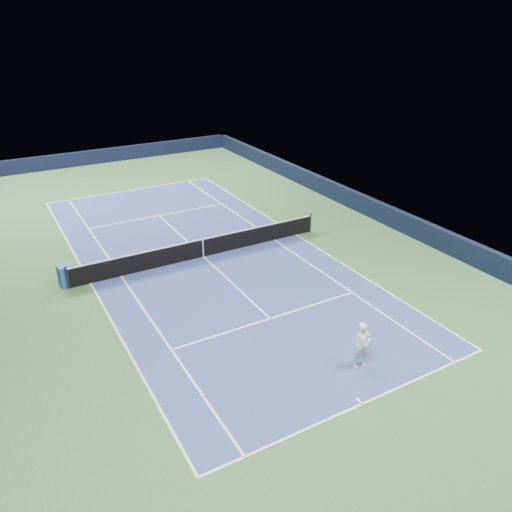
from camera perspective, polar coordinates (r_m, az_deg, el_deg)
ground at (r=24.75m, az=-6.03°, el=-0.08°), size 40.00×40.00×0.00m
wall_far at (r=42.51m, az=-17.26°, el=10.85°), size 22.00×0.35×1.10m
wall_right at (r=30.09m, az=13.15°, el=5.33°), size 0.35×40.00×1.10m
court_surface at (r=24.75m, az=-6.03°, el=-0.08°), size 10.97×23.77×0.01m
baseline_far at (r=35.23m, az=-14.02°, el=7.33°), size 10.97×0.08×0.00m
baseline_near at (r=16.31m, az=12.05°, el=-16.20°), size 10.97×0.08×0.00m
sideline_doubles_right at (r=27.15m, az=4.59°, el=2.44°), size 0.08×23.77×0.00m
sideline_doubles_left at (r=23.40m, az=-18.38°, el=-2.97°), size 0.08×23.77×0.00m
sideline_singles_right at (r=26.47m, az=2.12°, el=1.87°), size 0.08×23.77×0.00m
sideline_singles_left at (r=23.62m, az=-15.17°, el=-2.22°), size 0.08×23.77×0.00m
service_line_far at (r=30.26m, az=-11.00°, el=4.56°), size 8.23×0.08×0.00m
service_line_near at (r=19.77m, az=1.64°, el=-7.16°), size 8.23×0.08×0.00m
center_service_line at (r=24.75m, az=-6.03°, el=-0.06°), size 0.08×12.80×0.00m
center_mark_far at (r=35.09m, az=-13.95°, el=7.27°), size 0.08×0.30×0.00m
center_mark_near at (r=16.39m, az=11.70°, el=-15.91°), size 0.08×0.30×0.00m
tennis_net at (r=24.53m, az=-6.08°, el=0.98°), size 12.90×0.10×1.07m
sponsor_cube at (r=23.38m, az=-20.88°, el=-2.09°), size 0.67×0.62×0.97m
tennis_player at (r=17.25m, az=12.04°, el=-9.97°), size 0.81×1.29×2.56m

